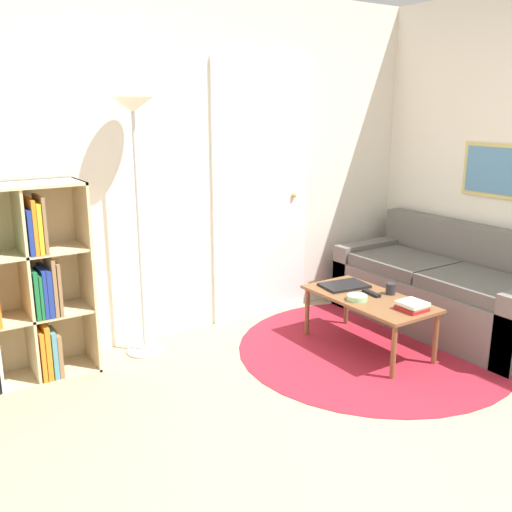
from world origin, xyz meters
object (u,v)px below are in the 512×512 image
at_px(couch, 448,292).
at_px(cup, 391,289).
at_px(laptop, 344,285).
at_px(floor_lamp, 135,148).
at_px(coffee_table, 369,302).
at_px(bowl, 357,298).

bearing_deg(couch, cup, -176.68).
xyz_separation_m(couch, laptop, (-0.88, 0.28, 0.13)).
bearing_deg(floor_lamp, coffee_table, -31.29).
xyz_separation_m(couch, bowl, (-1.02, -0.01, 0.14)).
relative_size(floor_lamp, laptop, 4.84).
relative_size(couch, coffee_table, 1.80).
distance_m(couch, cup, 0.74).
xyz_separation_m(floor_lamp, couch, (2.29, -0.85, -1.19)).
bearing_deg(couch, floor_lamp, 159.65).
height_order(floor_lamp, cup, floor_lamp).
bearing_deg(couch, laptop, 162.44).
height_order(couch, bowl, couch).
height_order(floor_lamp, couch, floor_lamp).
bearing_deg(laptop, cup, -62.83).
bearing_deg(bowl, floor_lamp, 146.06).
bearing_deg(bowl, cup, -6.60).
relative_size(bowl, cup, 1.76).
relative_size(laptop, bowl, 2.56).
height_order(floor_lamp, coffee_table, floor_lamp).
relative_size(floor_lamp, cup, 21.85).
bearing_deg(floor_lamp, couch, -20.35).
bearing_deg(coffee_table, couch, -0.05).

